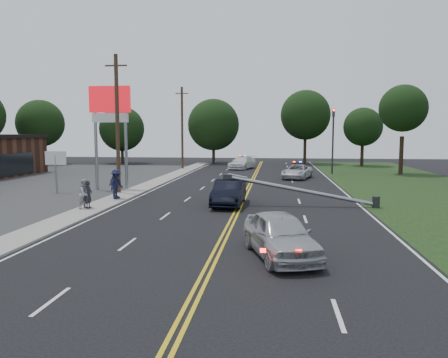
# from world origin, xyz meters

# --- Properties ---
(ground) EXTENTS (120.00, 120.00, 0.00)m
(ground) POSITION_xyz_m (0.00, 0.00, 0.00)
(ground) COLOR black
(ground) RESTS_ON ground
(sidewalk) EXTENTS (1.80, 70.00, 0.12)m
(sidewalk) POSITION_xyz_m (-8.40, 10.00, 0.06)
(sidewalk) COLOR gray
(sidewalk) RESTS_ON ground
(centerline_yellow) EXTENTS (0.36, 80.00, 0.00)m
(centerline_yellow) POSITION_xyz_m (0.00, 10.00, 0.01)
(centerline_yellow) COLOR gold
(centerline_yellow) RESTS_ON ground
(pylon_sign) EXTENTS (3.20, 0.35, 8.00)m
(pylon_sign) POSITION_xyz_m (-10.50, 14.00, 6.00)
(pylon_sign) COLOR gray
(pylon_sign) RESTS_ON ground
(small_sign) EXTENTS (1.60, 0.14, 3.10)m
(small_sign) POSITION_xyz_m (-14.00, 12.00, 2.33)
(small_sign) COLOR gray
(small_sign) RESTS_ON ground
(traffic_signal) EXTENTS (0.28, 0.41, 7.05)m
(traffic_signal) POSITION_xyz_m (8.30, 30.00, 4.21)
(traffic_signal) COLOR #2D2D30
(traffic_signal) RESTS_ON ground
(fallen_streetlight) EXTENTS (9.36, 0.44, 1.91)m
(fallen_streetlight) POSITION_xyz_m (4.19, 8.00, 0.92)
(fallen_streetlight) COLOR #2D2D30
(fallen_streetlight) RESTS_ON ground
(utility_pole_mid) EXTENTS (1.60, 0.28, 10.00)m
(utility_pole_mid) POSITION_xyz_m (-9.20, 12.00, 5.08)
(utility_pole_mid) COLOR #382619
(utility_pole_mid) RESTS_ON ground
(utility_pole_far) EXTENTS (1.60, 0.28, 10.00)m
(utility_pole_far) POSITION_xyz_m (-9.20, 34.00, 5.08)
(utility_pole_far) COLOR #382619
(utility_pole_far) RESTS_ON ground
(tree_4) EXTENTS (6.60, 6.60, 9.12)m
(tree_4) POSITION_xyz_m (-31.00, 40.23, 5.81)
(tree_4) COLOR black
(tree_4) RESTS_ON ground
(tree_5) EXTENTS (6.53, 6.53, 8.34)m
(tree_5) POSITION_xyz_m (-20.29, 43.57, 5.07)
(tree_5) COLOR black
(tree_5) RESTS_ON ground
(tree_6) EXTENTS (7.56, 7.56, 9.45)m
(tree_6) POSITION_xyz_m (-6.99, 45.57, 5.66)
(tree_6) COLOR black
(tree_6) RESTS_ON ground
(tree_7) EXTENTS (7.14, 7.14, 10.60)m
(tree_7) POSITION_xyz_m (6.36, 45.79, 7.02)
(tree_7) COLOR black
(tree_7) RESTS_ON ground
(tree_8) EXTENTS (5.17, 5.17, 7.86)m
(tree_8) POSITION_xyz_m (13.75, 42.18, 5.26)
(tree_8) COLOR black
(tree_8) RESTS_ON ground
(tree_9) EXTENTS (5.00, 5.00, 9.56)m
(tree_9) POSITION_xyz_m (15.57, 30.30, 7.03)
(tree_9) COLOR black
(tree_9) RESTS_ON ground
(crashed_sedan) EXTENTS (1.80, 4.89, 1.60)m
(crashed_sedan) POSITION_xyz_m (-0.68, 7.90, 0.80)
(crashed_sedan) COLOR black
(crashed_sedan) RESTS_ON ground
(waiting_sedan) EXTENTS (3.21, 5.07, 1.61)m
(waiting_sedan) POSITION_xyz_m (2.33, -3.06, 0.80)
(waiting_sedan) COLOR #AFB2B8
(waiting_sedan) RESTS_ON ground
(emergency_a) EXTENTS (3.52, 5.31, 1.36)m
(emergency_a) POSITION_xyz_m (4.25, 24.49, 0.68)
(emergency_a) COLOR silver
(emergency_a) RESTS_ON ground
(emergency_b) EXTENTS (3.67, 5.79, 1.56)m
(emergency_b) POSITION_xyz_m (-1.95, 35.52, 0.78)
(emergency_b) COLOR white
(emergency_b) RESTS_ON ground
(bystander_a) EXTENTS (0.40, 0.60, 1.60)m
(bystander_a) POSITION_xyz_m (-8.52, 5.25, 0.92)
(bystander_a) COLOR #222329
(bystander_a) RESTS_ON sidewalk
(bystander_b) EXTENTS (0.90, 1.00, 1.69)m
(bystander_b) POSITION_xyz_m (-8.70, 5.19, 0.97)
(bystander_b) COLOR #A7A7AB
(bystander_b) RESTS_ON sidewalk
(bystander_c) EXTENTS (0.98, 1.38, 1.95)m
(bystander_c) POSITION_xyz_m (-8.22, 8.90, 1.09)
(bystander_c) COLOR #161938
(bystander_c) RESTS_ON sidewalk
(bystander_d) EXTENTS (0.79, 1.19, 1.88)m
(bystander_d) POSITION_xyz_m (-8.37, 9.09, 1.06)
(bystander_d) COLOR #514841
(bystander_d) RESTS_ON sidewalk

